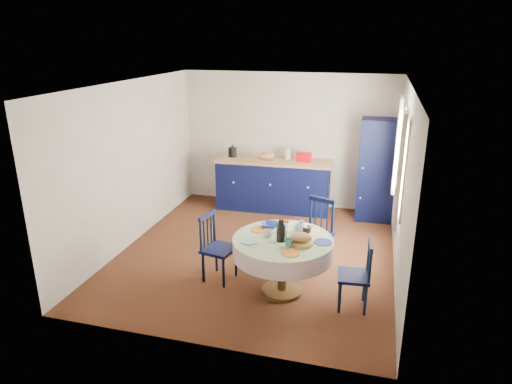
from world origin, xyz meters
TOP-DOWN VIEW (x-y plane):
  - floor at (0.00, 0.00)m, footprint 4.50×4.50m
  - ceiling at (0.00, 0.00)m, footprint 4.50×4.50m
  - wall_back at (0.00, 2.25)m, footprint 4.00×0.02m
  - wall_left at (-2.00, 0.00)m, footprint 0.02×4.50m
  - wall_right at (2.00, 0.00)m, footprint 0.02×4.50m
  - window at (1.95, 0.30)m, footprint 0.10×1.74m
  - kitchen_counter at (-0.19, 1.90)m, footprint 2.16×0.76m
  - pantry_cabinet at (1.66, 1.87)m, footprint 0.63×0.47m
  - dining_table at (0.61, -1.00)m, footprint 1.24×1.24m
  - chair_left at (-0.31, -0.87)m, footprint 0.47×0.48m
  - chair_far at (0.90, -0.12)m, footprint 0.55×0.54m
  - chair_right at (1.53, -1.09)m, footprint 0.40×0.42m
  - mug_a at (0.41, -0.98)m, footprint 0.12×0.12m
  - mug_b at (0.71, -1.20)m, footprint 0.11×0.11m
  - mug_c at (0.86, -0.76)m, footprint 0.12×0.12m
  - mug_d at (0.49, -0.64)m, footprint 0.09×0.09m
  - cobalt_bowl at (0.37, -0.70)m, footprint 0.23×0.23m

SIDE VIEW (x-z plane):
  - floor at x=0.00m, z-range 0.00..0.00m
  - chair_right at x=1.53m, z-range 0.01..0.87m
  - chair_left at x=-0.31m, z-range 0.01..0.92m
  - kitchen_counter at x=-0.19m, z-range -0.11..1.08m
  - chair_far at x=0.90m, z-range 0.01..0.97m
  - dining_table at x=0.61m, z-range 0.12..1.15m
  - cobalt_bowl at x=0.37m, z-range 0.75..0.81m
  - mug_d at x=0.49m, z-range 0.75..0.84m
  - mug_a at x=0.41m, z-range 0.75..0.84m
  - mug_c at x=0.86m, z-range 0.75..0.84m
  - mug_b at x=0.71m, z-range 0.75..0.85m
  - pantry_cabinet at x=1.66m, z-range 0.00..1.80m
  - wall_back at x=0.00m, z-range 0.00..2.50m
  - wall_left at x=-2.00m, z-range 0.00..2.50m
  - wall_right at x=2.00m, z-range 0.00..2.50m
  - window at x=1.95m, z-range 0.80..2.25m
  - ceiling at x=0.00m, z-range 2.50..2.50m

